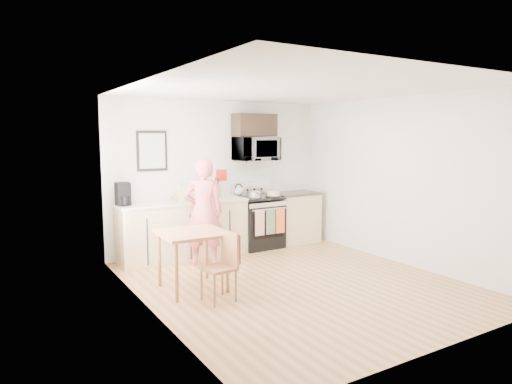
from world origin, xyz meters
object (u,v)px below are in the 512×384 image
cake (273,194)px  chair (227,256)px  range (259,223)px  dining_table (192,238)px  microwave (256,149)px  person (203,212)px

cake → chair: bearing=-135.3°
chair → cake: size_ratio=3.01×
range → dining_table: range is taller
microwave → cake: 0.86m
microwave → person: microwave is taller
range → chair: bearing=-129.8°
dining_table → cake: cake is taller
range → cake: size_ratio=4.17×
range → person: bearing=-158.2°
dining_table → chair: chair is taller
person → cake: bearing=-143.6°
cake → range: bearing=142.6°
microwave → cake: bearing=-51.8°
dining_table → chair: bearing=-68.8°
dining_table → chair: (0.21, -0.55, -0.14)m
range → chair: (-1.71, -2.06, 0.10)m
range → chair: range is taller
cake → microwave: bearing=128.2°
range → chair: size_ratio=1.39×
range → microwave: bearing=90.1°
range → chair: 2.68m
person → cake: size_ratio=5.96×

